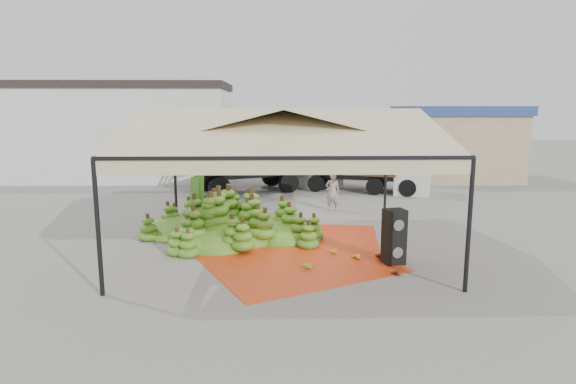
{
  "coord_description": "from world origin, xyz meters",
  "views": [
    {
      "loc": [
        -0.21,
        -14.05,
        4.05
      ],
      "look_at": [
        0.2,
        1.5,
        1.3
      ],
      "focal_mm": 30.0,
      "sensor_mm": 36.0,
      "label": 1
    }
  ],
  "objects_px": {
    "banana_heap": "(234,215)",
    "truck_right": "(372,166)",
    "truck_left": "(274,159)",
    "speaker_stack": "(394,237)",
    "vendor": "(332,192)"
  },
  "relations": [
    {
      "from": "vendor",
      "to": "truck_right",
      "type": "distance_m",
      "value": 5.01
    },
    {
      "from": "speaker_stack",
      "to": "truck_right",
      "type": "distance_m",
      "value": 11.06
    },
    {
      "from": "vendor",
      "to": "truck_left",
      "type": "height_order",
      "value": "truck_left"
    },
    {
      "from": "speaker_stack",
      "to": "truck_left",
      "type": "relative_size",
      "value": 0.19
    },
    {
      "from": "banana_heap",
      "to": "vendor",
      "type": "height_order",
      "value": "vendor"
    },
    {
      "from": "truck_left",
      "to": "vendor",
      "type": "bearing_deg",
      "value": -88.61
    },
    {
      "from": "banana_heap",
      "to": "truck_left",
      "type": "bearing_deg",
      "value": 81.72
    },
    {
      "from": "banana_heap",
      "to": "speaker_stack",
      "type": "xyz_separation_m",
      "value": [
        4.42,
        -2.92,
        0.06
      ]
    },
    {
      "from": "banana_heap",
      "to": "truck_right",
      "type": "xyz_separation_m",
      "value": [
        6.03,
        8.01,
        0.59
      ]
    },
    {
      "from": "banana_heap",
      "to": "speaker_stack",
      "type": "bearing_deg",
      "value": -33.48
    },
    {
      "from": "speaker_stack",
      "to": "truck_right",
      "type": "xyz_separation_m",
      "value": [
        1.61,
        10.93,
        0.53
      ]
    },
    {
      "from": "truck_right",
      "to": "truck_left",
      "type": "bearing_deg",
      "value": -169.4
    },
    {
      "from": "banana_heap",
      "to": "truck_right",
      "type": "bearing_deg",
      "value": 53.03
    },
    {
      "from": "vendor",
      "to": "truck_left",
      "type": "distance_m",
      "value": 5.61
    },
    {
      "from": "banana_heap",
      "to": "truck_left",
      "type": "relative_size",
      "value": 0.82
    }
  ]
}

